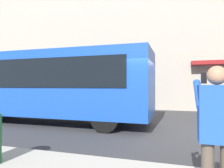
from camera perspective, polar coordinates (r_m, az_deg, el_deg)
The scene contains 4 objects.
ground_plane at distance 7.68m, azimuth 14.62°, elevation -12.63°, with size 60.00×60.00×0.00m, color #38383A.
building_facade_far at distance 14.95m, azimuth 15.79°, elevation 16.55°, with size 28.00×1.55×12.00m.
red_bus at distance 9.42m, azimuth -17.39°, elevation -0.05°, with size 9.05×2.54×3.08m.
pedestrian_photographer at distance 2.69m, azimuth 27.28°, elevation -10.72°, with size 0.53×0.52×1.70m.
Camera 1 is at (-0.32, 7.50, 1.62)m, focal length 32.83 mm.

